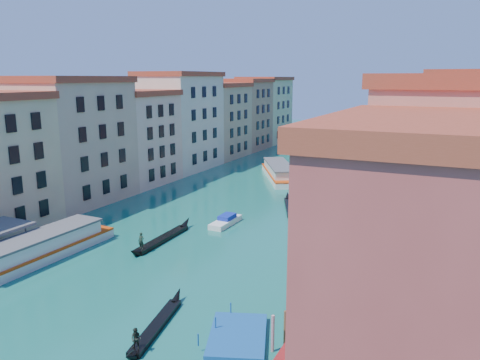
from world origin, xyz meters
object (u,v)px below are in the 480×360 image
object	(u,v)px
gondola_right	(155,325)
vaporetto_near	(38,248)
blue_dock	(238,337)
vaporetto_far	(279,172)
gondola_fore	(162,238)

from	to	relation	value
gondola_right	vaporetto_near	bearing A→B (deg)	149.50
blue_dock	gondola_right	bearing A→B (deg)	172.69
vaporetto_far	gondola_right	bearing A→B (deg)	-108.67
vaporetto_near	gondola_right	distance (m)	21.48
vaporetto_near	gondola_right	xyz separation A→B (m)	(20.36, -6.78, -0.86)
vaporetto_far	blue_dock	world-z (taller)	vaporetto_far
vaporetto_near	vaporetto_far	size ratio (longest dim) A/B	1.00
gondola_fore	vaporetto_near	bearing A→B (deg)	-131.13
gondola_fore	blue_dock	size ratio (longest dim) A/B	1.81
gondola_right	vaporetto_far	bearing A→B (deg)	89.06
vaporetto_near	vaporetto_far	xyz separation A→B (m)	(8.84, 51.73, 0.03)
vaporetto_near	blue_dock	size ratio (longest dim) A/B	2.57
vaporetto_near	gondola_fore	size ratio (longest dim) A/B	1.42
gondola_fore	blue_dock	xyz separation A→B (m)	(18.00, -16.08, -0.19)
vaporetto_far	gondola_fore	bearing A→B (deg)	-119.68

